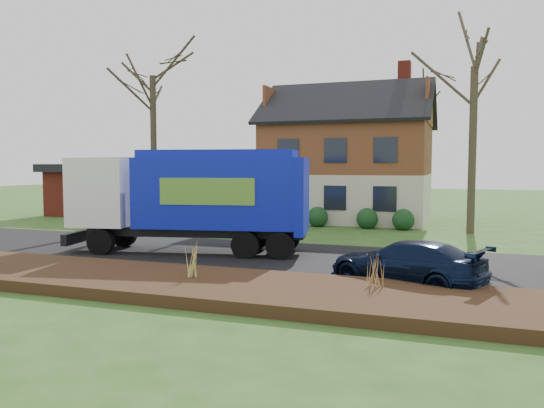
% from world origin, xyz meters
% --- Properties ---
extents(ground, '(120.00, 120.00, 0.00)m').
position_xyz_m(ground, '(0.00, 0.00, 0.00)').
color(ground, '#294B19').
rests_on(ground, ground).
extents(road, '(80.00, 7.00, 0.02)m').
position_xyz_m(road, '(0.00, 0.00, 0.01)').
color(road, black).
rests_on(road, ground).
extents(mulch_verge, '(80.00, 3.50, 0.30)m').
position_xyz_m(mulch_verge, '(0.00, -5.30, 0.15)').
color(mulch_verge, '#322010').
rests_on(mulch_verge, ground).
extents(main_house, '(12.95, 8.95, 9.26)m').
position_xyz_m(main_house, '(1.49, 13.91, 4.03)').
color(main_house, beige).
rests_on(main_house, ground).
extents(ranch_house, '(9.80, 8.20, 3.70)m').
position_xyz_m(ranch_house, '(-12.00, 13.00, 1.81)').
color(ranch_house, maroon).
rests_on(ranch_house, ground).
extents(garbage_truck, '(9.05, 3.97, 3.75)m').
position_xyz_m(garbage_truck, '(-0.90, 0.02, 2.16)').
color(garbage_truck, black).
rests_on(garbage_truck, ground).
extents(silver_sedan, '(4.21, 1.93, 1.34)m').
position_xyz_m(silver_sedan, '(-6.90, 4.89, 0.67)').
color(silver_sedan, '#A3A6AA').
rests_on(silver_sedan, ground).
extents(navy_wagon, '(4.54, 3.08, 1.22)m').
position_xyz_m(navy_wagon, '(6.93, -2.90, 0.61)').
color(navy_wagon, black).
rests_on(navy_wagon, ground).
extents(tree_front_west, '(3.74, 3.74, 11.12)m').
position_xyz_m(tree_front_west, '(-7.39, 7.64, 9.16)').
color(tree_front_west, '#3A3123').
rests_on(tree_front_west, ground).
extents(tree_front_east, '(4.00, 4.00, 11.12)m').
position_xyz_m(tree_front_east, '(8.73, 9.32, 9.04)').
color(tree_front_east, '#433828').
rests_on(tree_front_east, ground).
extents(tree_back, '(3.34, 3.34, 10.56)m').
position_xyz_m(tree_back, '(5.66, 22.47, 8.80)').
color(tree_back, '#3B2E23').
rests_on(tree_back, ground).
extents(grass_clump_mid, '(0.37, 0.30, 1.03)m').
position_xyz_m(grass_clump_mid, '(1.79, -5.11, 0.81)').
color(grass_clump_mid, tan).
rests_on(grass_clump_mid, mulch_verge).
extents(grass_clump_east, '(0.31, 0.26, 0.79)m').
position_xyz_m(grass_clump_east, '(6.40, -4.66, 0.69)').
color(grass_clump_east, tan).
rests_on(grass_clump_east, mulch_verge).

